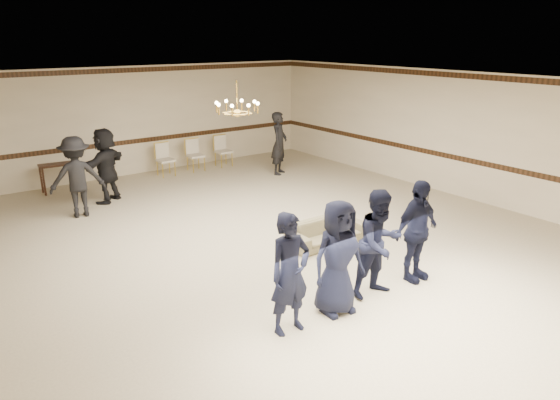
{
  "coord_description": "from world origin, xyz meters",
  "views": [
    {
      "loc": [
        -5.36,
        -7.7,
        4.04
      ],
      "look_at": [
        -0.04,
        -0.5,
        1.12
      ],
      "focal_mm": 32.48,
      "sensor_mm": 36.0,
      "label": 1
    }
  ],
  "objects_px": {
    "banquet_chair_mid": "(196,155)",
    "console_table": "(59,178)",
    "adult_mid": "(106,165)",
    "settee": "(327,232)",
    "adult_right": "(279,143)",
    "boy_a": "(290,274)",
    "banquet_chair_right": "(223,151)",
    "banquet_chair_left": "(166,160)",
    "boy_c": "(380,244)",
    "adult_left": "(77,177)",
    "boy_b": "(338,258)",
    "chandelier": "(237,97)",
    "boy_d": "(417,231)"
  },
  "relations": [
    {
      "from": "console_table",
      "to": "boy_c",
      "type": "bearing_deg",
      "value": -67.69
    },
    {
      "from": "boy_a",
      "to": "boy_b",
      "type": "height_order",
      "value": "same"
    },
    {
      "from": "boy_c",
      "to": "console_table",
      "type": "relative_size",
      "value": 1.92
    },
    {
      "from": "boy_a",
      "to": "banquet_chair_mid",
      "type": "height_order",
      "value": "boy_a"
    },
    {
      "from": "boy_a",
      "to": "boy_d",
      "type": "xyz_separation_m",
      "value": [
        2.7,
        0.0,
        0.0
      ]
    },
    {
      "from": "chandelier",
      "to": "adult_right",
      "type": "xyz_separation_m",
      "value": [
        3.54,
        3.38,
        -1.93
      ]
    },
    {
      "from": "banquet_chair_left",
      "to": "banquet_chair_right",
      "type": "xyz_separation_m",
      "value": [
        2.0,
        0.0,
        0.0
      ]
    },
    {
      "from": "settee",
      "to": "adult_right",
      "type": "distance_m",
      "value": 5.6
    },
    {
      "from": "banquet_chair_mid",
      "to": "console_table",
      "type": "bearing_deg",
      "value": -179.87
    },
    {
      "from": "adult_mid",
      "to": "banquet_chair_right",
      "type": "distance_m",
      "value": 4.47
    },
    {
      "from": "settee",
      "to": "banquet_chair_left",
      "type": "height_order",
      "value": "banquet_chair_left"
    },
    {
      "from": "adult_left",
      "to": "console_table",
      "type": "bearing_deg",
      "value": -82.89
    },
    {
      "from": "adult_mid",
      "to": "banquet_chair_left",
      "type": "xyz_separation_m",
      "value": [
        2.21,
        1.42,
        -0.45
      ]
    },
    {
      "from": "banquet_chair_left",
      "to": "console_table",
      "type": "distance_m",
      "value": 3.01
    },
    {
      "from": "boy_b",
      "to": "adult_mid",
      "type": "height_order",
      "value": "adult_mid"
    },
    {
      "from": "boy_a",
      "to": "adult_mid",
      "type": "distance_m",
      "value": 7.46
    },
    {
      "from": "boy_a",
      "to": "boy_d",
      "type": "distance_m",
      "value": 2.7
    },
    {
      "from": "chandelier",
      "to": "banquet_chair_mid",
      "type": "height_order",
      "value": "chandelier"
    },
    {
      "from": "boy_d",
      "to": "banquet_chair_mid",
      "type": "relative_size",
      "value": 1.82
    },
    {
      "from": "boy_c",
      "to": "adult_mid",
      "type": "xyz_separation_m",
      "value": [
        -1.88,
        7.46,
        0.05
      ]
    },
    {
      "from": "adult_right",
      "to": "boy_b",
      "type": "bearing_deg",
      "value": -157.41
    },
    {
      "from": "boy_d",
      "to": "adult_right",
      "type": "bearing_deg",
      "value": 69.23
    },
    {
      "from": "adult_mid",
      "to": "banquet_chair_left",
      "type": "height_order",
      "value": "adult_mid"
    },
    {
      "from": "boy_d",
      "to": "adult_mid",
      "type": "distance_m",
      "value": 7.96
    },
    {
      "from": "adult_mid",
      "to": "banquet_chair_mid",
      "type": "relative_size",
      "value": 1.92
    },
    {
      "from": "adult_mid",
      "to": "banquet_chair_left",
      "type": "bearing_deg",
      "value": 176.08
    },
    {
      "from": "adult_mid",
      "to": "banquet_chair_mid",
      "type": "bearing_deg",
      "value": 167.23
    },
    {
      "from": "settee",
      "to": "adult_right",
      "type": "height_order",
      "value": "adult_right"
    },
    {
      "from": "settee",
      "to": "boy_a",
      "type": "bearing_deg",
      "value": -139.75
    },
    {
      "from": "boy_b",
      "to": "console_table",
      "type": "bearing_deg",
      "value": 107.0
    },
    {
      "from": "boy_a",
      "to": "banquet_chair_right",
      "type": "distance_m",
      "value": 9.8
    },
    {
      "from": "banquet_chair_right",
      "to": "adult_right",
      "type": "bearing_deg",
      "value": -64.66
    },
    {
      "from": "boy_a",
      "to": "boy_b",
      "type": "relative_size",
      "value": 1.0
    },
    {
      "from": "chandelier",
      "to": "boy_b",
      "type": "distance_m",
      "value": 4.21
    },
    {
      "from": "boy_a",
      "to": "adult_right",
      "type": "bearing_deg",
      "value": 55.33
    },
    {
      "from": "banquet_chair_left",
      "to": "console_table",
      "type": "height_order",
      "value": "banquet_chair_left"
    },
    {
      "from": "boy_c",
      "to": "banquet_chair_left",
      "type": "bearing_deg",
      "value": 91.39
    },
    {
      "from": "chandelier",
      "to": "boy_a",
      "type": "height_order",
      "value": "chandelier"
    },
    {
      "from": "boy_d",
      "to": "banquet_chair_right",
      "type": "height_order",
      "value": "boy_d"
    },
    {
      "from": "adult_mid",
      "to": "settee",
      "type": "bearing_deg",
      "value": 79.48
    },
    {
      "from": "boy_c",
      "to": "adult_right",
      "type": "height_order",
      "value": "adult_right"
    },
    {
      "from": "banquet_chair_left",
      "to": "banquet_chair_mid",
      "type": "height_order",
      "value": "same"
    },
    {
      "from": "chandelier",
      "to": "boy_c",
      "type": "xyz_separation_m",
      "value": [
        0.32,
        -3.67,
        -1.98
      ]
    },
    {
      "from": "adult_right",
      "to": "settee",
      "type": "bearing_deg",
      "value": -153.46
    },
    {
      "from": "adult_mid",
      "to": "adult_right",
      "type": "xyz_separation_m",
      "value": [
        5.1,
        -0.4,
        0.0
      ]
    },
    {
      "from": "adult_left",
      "to": "adult_mid",
      "type": "distance_m",
      "value": 1.14
    },
    {
      "from": "boy_a",
      "to": "settee",
      "type": "height_order",
      "value": "boy_a"
    },
    {
      "from": "settee",
      "to": "banquet_chair_mid",
      "type": "relative_size",
      "value": 1.74
    },
    {
      "from": "boy_a",
      "to": "banquet_chair_right",
      "type": "xyz_separation_m",
      "value": [
        4.13,
        8.88,
        -0.4
      ]
    },
    {
      "from": "chandelier",
      "to": "banquet_chair_right",
      "type": "height_order",
      "value": "chandelier"
    }
  ]
}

